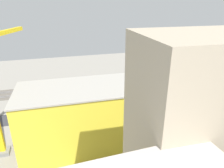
# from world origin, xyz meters

# --- Properties ---
(ground_plane) EXTENTS (177.02, 177.02, 0.00)m
(ground_plane) POSITION_xyz_m (0.00, 0.00, 0.00)
(ground_plane) COLOR gray
(ground_plane) RESTS_ON ground
(rail_bed) EXTENTS (110.93, 16.05, 0.01)m
(rail_bed) POSITION_xyz_m (0.00, -19.49, 0.00)
(rail_bed) COLOR #665E54
(rail_bed) RESTS_ON ground
(street_asphalt) EXTENTS (110.83, 11.74, 0.01)m
(street_asphalt) POSITION_xyz_m (0.00, 5.92, 0.00)
(street_asphalt) COLOR #38383D
(street_asphalt) RESTS_ON ground
(track_rails) EXTENTS (110.61, 9.61, 0.12)m
(track_rails) POSITION_xyz_m (0.00, -19.49, 0.18)
(track_rails) COLOR #9E9EA8
(track_rails) RESTS_ON ground
(platform_canopy_near) EXTENTS (51.35, 6.13, 4.54)m
(platform_canopy_near) POSITION_xyz_m (-7.45, -11.81, 4.32)
(platform_canopy_near) COLOR #B73328
(platform_canopy_near) RESTS_ON ground
(platform_canopy_far) EXTENTS (68.18, 6.63, 4.50)m
(platform_canopy_far) POSITION_xyz_m (-7.62, -19.20, 4.30)
(platform_canopy_far) COLOR #C63D2D
(platform_canopy_far) RESTS_ON ground
(locomotive) EXTENTS (16.72, 3.42, 5.34)m
(locomotive) POSITION_xyz_m (-28.11, -22.14, 1.90)
(locomotive) COLOR black
(locomotive) RESTS_ON ground
(passenger_coach) EXTENTS (19.68, 3.62, 6.40)m
(passenger_coach) POSITION_xyz_m (-53.08, -22.14, 3.36)
(passenger_coach) COLOR black
(passenger_coach) RESTS_ON ground
(freight_coach_far) EXTENTS (18.98, 3.47, 6.23)m
(freight_coach_far) POSITION_xyz_m (23.90, -16.83, 3.28)
(freight_coach_far) COLOR black
(freight_coach_far) RESTS_ON ground
(parked_car_0) EXTENTS (4.61, 2.13, 1.68)m
(parked_car_0) POSITION_xyz_m (-31.91, 9.43, 0.76)
(parked_car_0) COLOR black
(parked_car_0) RESTS_ON ground
(parked_car_1) EXTENTS (4.04, 1.83, 1.61)m
(parked_car_1) POSITION_xyz_m (-24.29, 9.07, 0.72)
(parked_car_1) COLOR black
(parked_car_1) RESTS_ON ground
(parked_car_2) EXTENTS (4.20, 1.92, 1.68)m
(parked_car_2) POSITION_xyz_m (-15.90, 8.94, 0.75)
(parked_car_2) COLOR black
(parked_car_2) RESTS_ON ground
(parked_car_3) EXTENTS (4.72, 1.96, 1.64)m
(parked_car_3) POSITION_xyz_m (-7.38, 9.03, 0.73)
(parked_car_3) COLOR black
(parked_car_3) RESTS_ON ground
(parked_car_4) EXTENTS (4.08, 1.90, 1.66)m
(parked_car_4) POSITION_xyz_m (0.41, 8.99, 0.75)
(parked_car_4) COLOR black
(parked_car_4) RESTS_ON ground
(parked_car_5) EXTENTS (4.46, 1.87, 1.68)m
(parked_car_5) POSITION_xyz_m (9.31, 9.38, 0.75)
(parked_car_5) COLOR black
(parked_car_5) RESTS_ON ground
(parked_car_6) EXTENTS (4.38, 1.80, 1.67)m
(parked_car_6) POSITION_xyz_m (17.29, 9.20, 0.74)
(parked_car_6) COLOR black
(parked_car_6) RESTS_ON ground
(construction_building) EXTENTS (41.72, 19.06, 19.32)m
(construction_building) POSITION_xyz_m (14.18, 27.03, 9.66)
(construction_building) COLOR yellow
(construction_building) RESTS_ON ground
(construction_roof_slab) EXTENTS (42.34, 19.68, 0.40)m
(construction_roof_slab) POSITION_xyz_m (14.18, 27.03, 19.52)
(construction_roof_slab) COLOR #ADA89E
(construction_roof_slab) RESTS_ON construction_building
(box_truck_0) EXTENTS (8.68, 2.67, 3.10)m
(box_truck_0) POSITION_xyz_m (8.30, 12.53, 1.53)
(box_truck_0) COLOR black
(box_truck_0) RESTS_ON ground
(street_tree_0) EXTENTS (4.85, 4.85, 8.10)m
(street_tree_0) POSITION_xyz_m (-9.99, 1.89, 5.65)
(street_tree_0) COLOR brown
(street_tree_0) RESTS_ON ground
(street_tree_1) EXTENTS (4.58, 4.58, 7.34)m
(street_tree_1) POSITION_xyz_m (-7.69, 0.79, 5.02)
(street_tree_1) COLOR brown
(street_tree_1) RESTS_ON ground
(street_tree_2) EXTENTS (5.98, 5.98, 8.39)m
(street_tree_2) POSITION_xyz_m (-1.39, 1.22, 5.38)
(street_tree_2) COLOR brown
(street_tree_2) RESTS_ON ground
(street_tree_3) EXTENTS (4.61, 4.61, 7.06)m
(street_tree_3) POSITION_xyz_m (9.69, 0.15, 4.73)
(street_tree_3) COLOR brown
(street_tree_3) RESTS_ON ground
(street_tree_4) EXTENTS (5.61, 5.61, 8.05)m
(street_tree_4) POSITION_xyz_m (-19.97, 1.85, 5.23)
(street_tree_4) COLOR brown
(street_tree_4) RESTS_ON ground
(traffic_light) EXTENTS (0.50, 0.36, 7.16)m
(traffic_light) POSITION_xyz_m (14.34, 10.70, 4.70)
(traffic_light) COLOR #333333
(traffic_light) RESTS_ON ground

